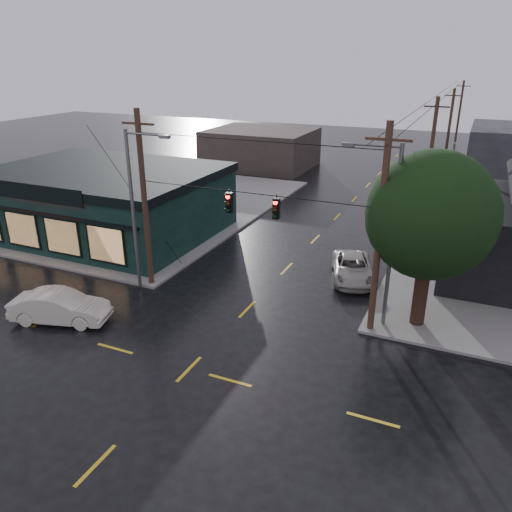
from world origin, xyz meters
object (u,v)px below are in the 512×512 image
at_px(utility_pole_nw, 152,285).
at_px(sedan_cream, 60,307).
at_px(corner_tree, 431,216).
at_px(suv_silver, 353,268).
at_px(utility_pole_ne, 370,330).

relative_size(utility_pole_nw, sedan_cream, 2.05).
height_order(corner_tree, utility_pole_nw, corner_tree).
xyz_separation_m(corner_tree, suv_silver, (-4.35, 4.22, -5.09)).
distance_m(sedan_cream, suv_silver, 16.67).
relative_size(corner_tree, utility_pole_nw, 0.86).
distance_m(utility_pole_ne, sedan_cream, 15.68).
distance_m(corner_tree, sedan_cream, 18.76).
bearing_deg(suv_silver, utility_pole_ne, -85.42).
bearing_deg(utility_pole_ne, sedan_cream, -159.35).
height_order(utility_pole_nw, utility_pole_ne, same).
xyz_separation_m(utility_pole_ne, sedan_cream, (-14.66, -5.52, 0.81)).
xyz_separation_m(corner_tree, utility_pole_ne, (-2.03, -1.47, -5.79)).
bearing_deg(sedan_cream, utility_pole_nw, -33.41).
relative_size(utility_pole_nw, suv_silver, 2.02).
height_order(corner_tree, suv_silver, corner_tree).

